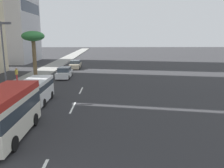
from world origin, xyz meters
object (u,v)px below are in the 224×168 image
(car_second, at_px, (64,73))
(street_lamp, at_px, (5,53))
(palm_tree, at_px, (33,38))
(minibus_fourth, at_px, (6,112))
(pedestrian_near_lamp, at_px, (17,74))
(van_third, at_px, (37,89))
(car_lead, at_px, (75,65))

(car_second, height_order, street_lamp, street_lamp)
(car_second, height_order, palm_tree, palm_tree)
(car_second, xyz_separation_m, palm_tree, (1.01, 4.57, 5.02))
(minibus_fourth, relative_size, pedestrian_near_lamp, 3.54)
(minibus_fourth, relative_size, palm_tree, 0.93)
(van_third, height_order, palm_tree, palm_tree)
(car_second, distance_m, van_third, 13.02)
(street_lamp, bearing_deg, car_second, -14.10)
(street_lamp, bearing_deg, palm_tree, 6.39)
(pedestrian_near_lamp, xyz_separation_m, palm_tree, (4.00, -1.27, 4.64))
(minibus_fourth, height_order, pedestrian_near_lamp, minibus_fourth)
(car_second, xyz_separation_m, street_lamp, (-12.26, 3.08, 3.79))
(car_lead, xyz_separation_m, car_second, (-10.09, 0.26, -0.00))
(car_second, bearing_deg, van_third, -0.64)
(car_lead, height_order, palm_tree, palm_tree)
(street_lamp, bearing_deg, pedestrian_near_lamp, 16.55)
(car_lead, bearing_deg, minibus_fourth, 0.03)
(car_lead, relative_size, minibus_fourth, 0.76)
(minibus_fourth, height_order, street_lamp, street_lamp)
(car_second, bearing_deg, car_lead, 178.53)
(minibus_fourth, relative_size, street_lamp, 0.87)
(car_lead, bearing_deg, pedestrian_near_lamp, -24.96)
(car_lead, relative_size, pedestrian_near_lamp, 2.69)
(palm_tree, height_order, street_lamp, street_lamp)
(van_third, xyz_separation_m, palm_tree, (14.02, 4.42, 4.50))
(minibus_fourth, bearing_deg, car_lead, -179.97)
(car_lead, height_order, street_lamp, street_lamp)
(van_third, bearing_deg, car_lead, 179.00)
(car_lead, height_order, minibus_fourth, minibus_fourth)
(car_lead, bearing_deg, palm_tree, -27.98)
(van_third, xyz_separation_m, minibus_fourth, (-7.46, -0.42, 0.33))
(palm_tree, distance_m, street_lamp, 13.41)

